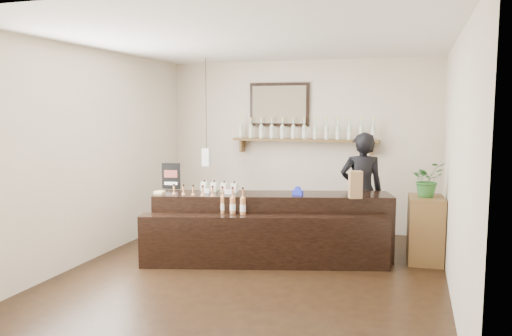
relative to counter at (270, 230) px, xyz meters
name	(u,v)px	position (x,y,z in m)	size (l,w,h in m)	color
ground	(254,273)	(-0.03, -0.58, -0.41)	(5.00, 5.00, 0.00)	black
room_shell	(254,135)	(-0.03, -0.58, 1.29)	(5.00, 5.00, 5.00)	beige
back_wall_decor	(290,125)	(-0.18, 1.79, 1.34)	(2.66, 0.96, 1.69)	brown
counter	(270,230)	(0.00, 0.00, 0.00)	(3.18, 1.67, 1.03)	black
promo_sign	(171,176)	(-1.47, 0.07, 0.65)	(0.26, 0.07, 0.37)	black
paper_bag	(355,185)	(1.10, 0.11, 0.64)	(0.19, 0.17, 0.35)	#886142
tape_dispenser	(298,192)	(0.35, 0.11, 0.51)	(0.15, 0.08, 0.12)	#1C27C7
side_cabinet	(425,229)	(1.97, 0.56, 0.02)	(0.47, 0.62, 0.87)	brown
potted_plant	(427,179)	(1.97, 0.56, 0.68)	(0.41, 0.35, 0.45)	#2C692A
shopkeeper	(362,183)	(1.09, 0.97, 0.53)	(0.69, 0.45, 1.90)	black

